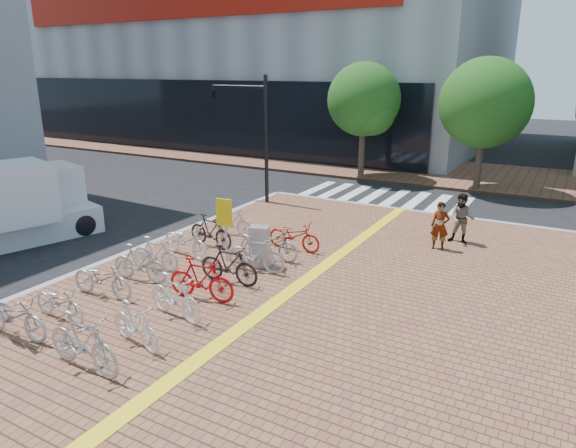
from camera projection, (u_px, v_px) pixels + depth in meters
The scene contains 27 objects.
ground at pixel (167, 318), 12.31m from camera, with size 120.00×120.00×0.00m, color black.
kerb_north at pixel (425, 214), 20.88m from camera, with size 14.00×0.25×0.15m, color gray.
far_sidewalk at pixel (415, 170), 29.79m from camera, with size 70.00×8.00×0.15m, color brown.
crosswalk at pixel (383, 198), 23.74m from camera, with size 7.50×4.00×0.01m.
street_trees at pixel (509, 106), 23.30m from camera, with size 16.20×4.60×6.35m.
bike_0 at pixel (14, 316), 11.03m from camera, with size 0.66×1.90×1.00m, color #ACACB1.
bike_1 at pixel (60, 302), 11.80m from camera, with size 0.58×1.67×0.87m, color #BBBCC1.
bike_2 at pixel (102, 279), 13.01m from camera, with size 0.65×1.85×0.97m, color #A8A7AC.
bike_3 at pixel (140, 263), 13.93m from camera, with size 0.49×1.74×1.04m, color #A3A2A7.
bike_4 at pixel (156, 254), 14.77m from camera, with size 0.46×1.61×0.97m, color silver.
bike_5 at pixel (186, 240), 15.84m from camera, with size 0.67×1.92×1.01m, color silver.
bike_6 at pixel (211, 231), 16.61m from camera, with size 0.51×1.82×1.09m, color black.
bike_7 at pixel (232, 221), 17.83m from camera, with size 0.47×1.67×1.00m, color silver.
bike_8 at pixel (83, 343), 9.77m from camera, with size 0.55×1.96×1.17m, color #A3A4A8.
bike_9 at pixel (135, 325), 10.68m from camera, with size 0.45×1.60×0.96m, color silver.
bike_10 at pixel (175, 297), 11.87m from camera, with size 0.50×1.77×1.06m, color silver.
bike_11 at pixel (201, 279), 12.80m from camera, with size 0.52×1.83×1.10m, color red.
bike_12 at pixel (229, 265), 13.78m from camera, with size 0.51×1.80×1.08m, color black.
bike_13 at pixel (256, 254), 14.60m from camera, with size 0.51×1.79×1.08m, color #B0B0B5.
bike_14 at pixel (269, 244), 15.54m from camera, with size 0.67×1.92×1.01m, color #A9A9AE.
bike_15 at pixel (294, 236), 16.37m from camera, with size 0.64×1.83×0.96m, color #9D170B.
pedestrian_a at pixel (440, 226), 16.36m from camera, with size 0.57×0.37×1.56m, color gray.
pedestrian_b at pixel (462, 219), 16.93m from camera, with size 0.82×0.64×1.68m, color #484E5B.
utility_box at pixel (260, 246), 14.97m from camera, with size 0.56×0.41×1.22m, color #B1B2B6.
yellow_sign at pixel (225, 218), 15.24m from camera, with size 0.52×0.14×1.92m.
traffic_light_pole at pixel (241, 115), 21.97m from camera, with size 2.88×1.11×5.36m.
box_truck at pixel (18, 204), 17.48m from camera, with size 3.31×5.17×2.77m.
Camera 1 is at (8.00, -8.26, 5.75)m, focal length 32.00 mm.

